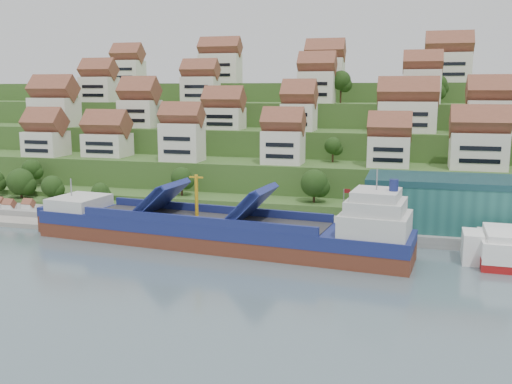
% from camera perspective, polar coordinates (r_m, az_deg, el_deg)
% --- Properties ---
extents(ground, '(300.00, 300.00, 0.00)m').
position_cam_1_polar(ground, '(106.77, -1.66, -5.54)').
color(ground, slate).
rests_on(ground, ground).
extents(quay, '(180.00, 14.00, 2.20)m').
position_cam_1_polar(quay, '(117.14, 9.92, -3.71)').
color(quay, gray).
rests_on(quay, ground).
extents(pebble_beach, '(45.00, 20.00, 1.00)m').
position_cam_1_polar(pebble_beach, '(143.86, -22.89, -2.02)').
color(pebble_beach, gray).
rests_on(pebble_beach, ground).
extents(hillside, '(260.00, 128.00, 31.00)m').
position_cam_1_polar(hillside, '(204.91, 6.74, 5.02)').
color(hillside, '#2D4C1E').
rests_on(hillside, ground).
extents(hillside_village, '(158.05, 62.66, 29.73)m').
position_cam_1_polar(hillside_village, '(161.68, 4.51, 8.51)').
color(hillside_village, silver).
rests_on(hillside_village, ground).
extents(hillside_trees, '(136.64, 63.03, 31.24)m').
position_cam_1_polar(hillside_trees, '(147.54, -1.30, 5.17)').
color(hillside_trees, '#224115').
rests_on(hillside_trees, ground).
extents(flagpole, '(1.28, 0.16, 8.00)m').
position_cam_1_polar(flagpole, '(111.19, 8.81, -1.37)').
color(flagpole, gray).
rests_on(flagpole, quay).
extents(beach_huts, '(14.40, 3.70, 2.20)m').
position_cam_1_polar(beach_huts, '(143.83, -23.87, -1.44)').
color(beach_huts, white).
rests_on(beach_huts, pebble_beach).
extents(cargo_ship, '(72.79, 18.50, 15.90)m').
position_cam_1_polar(cargo_ship, '(105.84, -3.14, -3.96)').
color(cargo_ship, '#5F2D1D').
rests_on(cargo_ship, ground).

